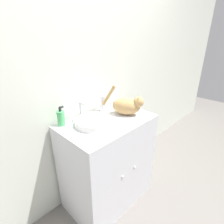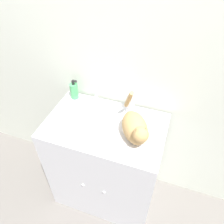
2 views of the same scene
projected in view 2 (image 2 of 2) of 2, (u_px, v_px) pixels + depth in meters
The scene contains 8 objects.
ground_plane at pixel (97, 217), 1.87m from camera, with size 8.00×8.00×0.00m, color slate.
wall_back at pixel (120, 54), 1.41m from camera, with size 6.00×0.05×2.50m.
vanity_cabinet at pixel (106, 163), 1.75m from camera, with size 0.80×0.52×0.89m.
sink_basin at pixel (88, 115), 1.48m from camera, with size 0.29×0.29×0.05m.
faucet at pixel (96, 97), 1.57m from camera, with size 0.21×0.08×0.16m.
cat at pixel (135, 128), 1.31m from camera, with size 0.26×0.36×0.27m.
soap_bottle at pixel (74, 91), 1.62m from camera, with size 0.06×0.06×0.16m.
spray_bottle at pixel (131, 101), 1.49m from camera, with size 0.06×0.06×0.19m.
Camera 2 is at (0.38, -0.69, 1.92)m, focal length 35.00 mm.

